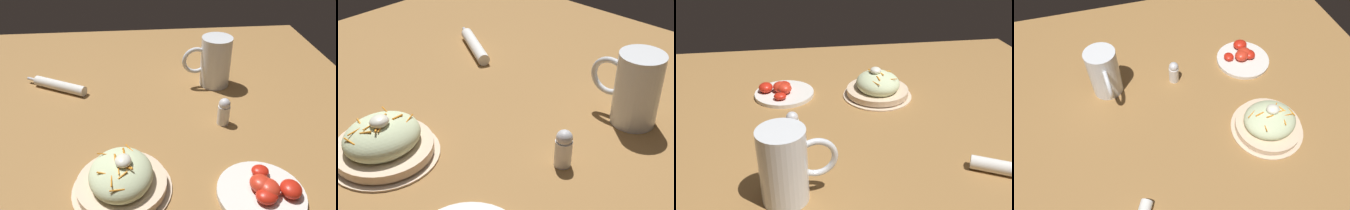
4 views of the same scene
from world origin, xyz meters
TOP-DOWN VIEW (x-y plane):
  - ground_plane at (0.00, 0.00)m, footprint 1.43×1.43m
  - salad_plate at (-0.22, 0.04)m, footprint 0.21×0.21m
  - beer_mug at (0.21, -0.25)m, footprint 0.10×0.16m
  - napkin_roll at (0.21, 0.24)m, footprint 0.12×0.20m
  - tomato_plate at (-0.27, -0.26)m, footprint 0.18×0.18m
  - salt_shaker at (-0.01, -0.23)m, footprint 0.03×0.03m

SIDE VIEW (x-z plane):
  - ground_plane at x=0.00m, z-range 0.00..0.00m
  - tomato_plate at x=-0.27m, z-range -0.01..0.04m
  - napkin_roll at x=0.21m, z-range 0.00..0.03m
  - salad_plate at x=-0.22m, z-range -0.02..0.08m
  - salt_shaker at x=-0.01m, z-range 0.00..0.08m
  - beer_mug at x=0.21m, z-range -0.01..0.15m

